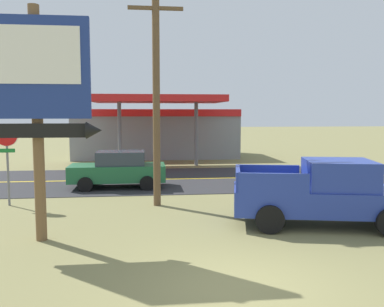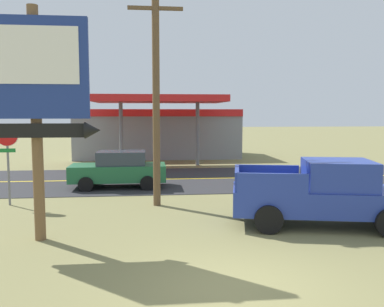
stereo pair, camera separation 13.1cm
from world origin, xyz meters
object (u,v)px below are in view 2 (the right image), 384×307
Objects in this scene: motel_sign at (36,88)px; car_green_mid_lane at (119,169)px; utility_pole at (156,81)px; pickup_blue_parked_on_lawn at (324,194)px; stop_sign at (7,150)px; gas_station at (158,131)px.

car_green_mid_lane is (1.47, 7.66, -3.13)m from motel_sign.
utility_pole reaches higher than pickup_blue_parked_on_lawn.
stop_sign reaches higher than pickup_blue_parked_on_lawn.
pickup_blue_parked_on_lawn is at bearing -47.25° from car_green_mid_lane.
pickup_blue_parked_on_lawn is (4.45, -20.07, -0.98)m from gas_station.
gas_station reaches higher than stop_sign.
utility_pole is 5.46m from car_green_mid_lane.
motel_sign is 2.04× the size of stop_sign.
car_green_mid_lane is at bearing -98.79° from gas_station.
stop_sign reaches higher than car_green_mid_lane.
motel_sign is 5.00m from utility_pole.
gas_station is 13.27m from car_green_mid_lane.
utility_pole is 6.80m from pickup_blue_parked_on_lawn.
pickup_blue_parked_on_lawn is at bearing -33.77° from utility_pole.
pickup_blue_parked_on_lawn is at bearing -77.50° from gas_station.
motel_sign reaches higher than gas_station.
motel_sign is at bearing -128.29° from utility_pole.
pickup_blue_parked_on_lawn is at bearing 4.75° from motel_sign.
utility_pole is at bearing -66.73° from car_green_mid_lane.
pickup_blue_parked_on_lawn is at bearing -20.49° from stop_sign.
car_green_mid_lane is (-1.61, 3.75, -3.62)m from utility_pole.
stop_sign is 5.04m from car_green_mid_lane.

